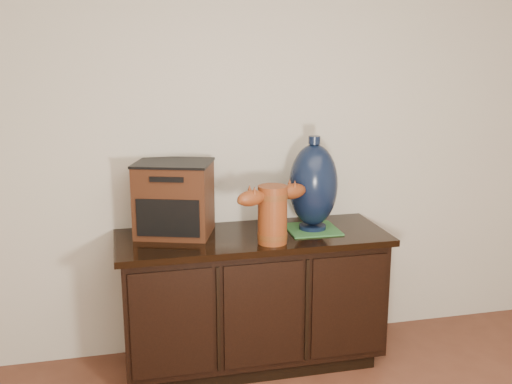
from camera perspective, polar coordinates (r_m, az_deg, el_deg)
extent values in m
plane|color=beige|center=(3.38, -1.41, 6.15)|extent=(4.50, 0.00, 4.50)
cube|color=black|center=(3.52, -0.35, -15.24)|extent=(1.29, 0.45, 0.08)
cube|color=black|center=(3.36, -0.36, -9.84)|extent=(1.40, 0.50, 0.64)
cube|color=black|center=(3.24, -0.37, -4.35)|extent=(1.46, 0.56, 0.03)
cube|color=black|center=(3.06, -7.99, -12.38)|extent=(0.41, 0.01, 0.56)
cube|color=black|center=(3.13, 0.71, -11.64)|extent=(0.41, 0.01, 0.56)
cube|color=black|center=(3.27, 8.82, -10.71)|extent=(0.41, 0.01, 0.56)
cylinder|color=brown|center=(3.06, 1.58, -2.17)|extent=(0.20, 0.20, 0.30)
cylinder|color=#3D1A0B|center=(3.09, 1.56, -4.15)|extent=(0.20, 0.20, 0.03)
cylinder|color=#3D1A0B|center=(3.03, 1.59, -0.34)|extent=(0.20, 0.20, 0.03)
ellipsoid|color=brown|center=(2.96, -0.45, -0.59)|extent=(0.18, 0.13, 0.08)
ellipsoid|color=brown|center=(3.11, 3.53, 0.07)|extent=(0.18, 0.13, 0.08)
cube|color=#3D1D0F|center=(3.23, -7.78, -0.70)|extent=(0.46, 0.41, 0.38)
cube|color=black|center=(3.09, -8.40, -2.49)|extent=(0.31, 0.11, 0.20)
cube|color=black|center=(3.18, -7.89, 2.76)|extent=(0.47, 0.43, 0.01)
cube|color=#2D642E|center=(3.33, 5.39, -3.55)|extent=(0.28, 0.28, 0.01)
cylinder|color=black|center=(3.32, 5.39, -3.30)|extent=(0.15, 0.15, 0.02)
ellipsoid|color=black|center=(3.26, 5.48, 0.66)|extent=(0.27, 0.27, 0.45)
cylinder|color=black|center=(3.22, 5.58, 4.95)|extent=(0.06, 0.06, 0.04)
cylinder|color=#5C0F16|center=(3.26, -6.04, -2.56)|extent=(0.06, 0.06, 0.16)
cylinder|color=silver|center=(3.24, -6.08, -1.01)|extent=(0.06, 0.06, 0.03)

